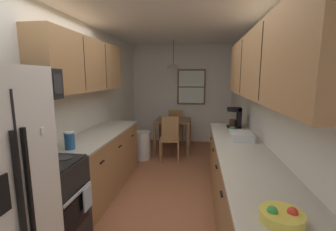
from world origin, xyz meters
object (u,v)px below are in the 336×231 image
object	(u,v)px
fruit_bowl	(282,216)
mug_by_coffeemaker	(233,130)
dining_chair_near	(170,136)
stove_range	(47,206)
dining_chair_far	(176,124)
coffee_maker	(236,117)
microwave_over_range	(24,85)
dining_table	(173,125)
dish_rack	(241,136)
storage_canister	(70,140)
trash_bin	(142,145)

from	to	relation	value
fruit_bowl	mug_by_coffeemaker	bearing A→B (deg)	89.49
dining_chair_near	mug_by_coffeemaker	world-z (taller)	mug_by_coffeemaker
stove_range	dining_chair_far	world-z (taller)	stove_range
stove_range	dining_chair_far	xyz separation A→B (m)	(0.88, 3.99, 0.03)
coffee_maker	microwave_over_range	bearing A→B (deg)	-138.35
microwave_over_range	dining_table	size ratio (longest dim) A/B	0.79
dining_chair_near	coffee_maker	size ratio (longest dim) A/B	2.71
microwave_over_range	fruit_bowl	xyz separation A→B (m)	(2.07, -0.61, -0.72)
coffee_maker	dish_rack	distance (m)	0.78
dining_chair_near	storage_canister	distance (m)	2.49
microwave_over_range	dining_chair_far	size ratio (longest dim) A/B	0.71
stove_range	microwave_over_range	distance (m)	1.19
storage_canister	mug_by_coffeemaker	distance (m)	2.24
mug_by_coffeemaker	dining_chair_near	bearing A→B (deg)	132.07
microwave_over_range	trash_bin	size ratio (longest dim) A/B	1.08
stove_range	microwave_over_range	size ratio (longest dim) A/B	1.73
dining_table	coffee_maker	xyz separation A→B (m)	(1.21, -1.43, 0.46)
dining_chair_near	dish_rack	distance (m)	2.02
stove_range	trash_bin	world-z (taller)	stove_range
trash_bin	mug_by_coffeemaker	xyz separation A→B (m)	(1.68, -1.13, 0.65)
stove_range	fruit_bowl	bearing A→B (deg)	-17.46
dining_chair_near	dish_rack	xyz separation A→B (m)	(1.17, -1.58, 0.45)
mug_by_coffeemaker	trash_bin	bearing A→B (deg)	145.96
microwave_over_range	dish_rack	world-z (taller)	microwave_over_range
mug_by_coffeemaker	dish_rack	bearing A→B (deg)	-79.79
stove_range	dining_table	xyz separation A→B (m)	(0.87, 3.38, 0.14)
coffee_maker	storage_canister	bearing A→B (deg)	-144.94
microwave_over_range	stove_range	bearing A→B (deg)	-0.03
dining_chair_near	mug_by_coffeemaker	distance (m)	1.70
dining_table	trash_bin	world-z (taller)	dining_table
dining_chair_near	microwave_over_range	bearing A→B (deg)	-109.62
stove_range	mug_by_coffeemaker	world-z (taller)	stove_range
dining_chair_near	trash_bin	size ratio (longest dim) A/B	1.52
stove_range	dining_chair_near	size ratio (longest dim) A/B	1.22
dish_rack	stove_range	bearing A→B (deg)	-149.98
microwave_over_range	mug_by_coffeemaker	size ratio (longest dim) A/B	5.25
dining_chair_near	dining_chair_far	bearing A→B (deg)	89.57
stove_range	coffee_maker	bearing A→B (deg)	43.16
storage_canister	mug_by_coffeemaker	xyz separation A→B (m)	(1.98, 1.06, -0.06)
stove_range	dining_chair_near	bearing A→B (deg)	72.50
coffee_maker	fruit_bowl	distance (m)	2.57
storage_canister	trash_bin	bearing A→B (deg)	82.20
stove_range	dish_rack	xyz separation A→B (m)	(2.04, 1.18, 0.48)
dining_chair_far	storage_canister	world-z (taller)	storage_canister
coffee_maker	fruit_bowl	size ratio (longest dim) A/B	1.35
dining_table	fruit_bowl	bearing A→B (deg)	-74.82
coffee_maker	stove_range	bearing A→B (deg)	-136.84
stove_range	dining_table	distance (m)	3.49
dining_chair_near	trash_bin	distance (m)	0.62
trash_bin	coffee_maker	xyz separation A→B (m)	(1.79, -0.73, 0.78)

